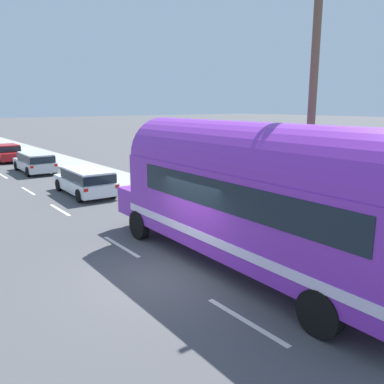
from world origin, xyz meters
name	(u,v)px	position (x,y,z in m)	size (l,w,h in m)	color
ground_plane	(169,275)	(0.00, 0.00, 0.00)	(300.00, 300.00, 0.00)	#4C4C4F
lane_markings	(81,186)	(2.81, 13.24, 0.00)	(4.12, 80.00, 0.01)	silver
sidewalk_slab	(149,189)	(5.38, 10.00, 0.07)	(2.79, 90.00, 0.15)	#9E9B93
utility_pole	(312,109)	(4.49, -0.98, 4.42)	(1.80, 0.24, 8.50)	brown
painted_bus	(264,193)	(1.98, -1.51, 2.30)	(2.74, 11.95, 4.12)	purple
car_lead	(86,180)	(2.15, 10.85, 0.80)	(2.07, 4.70, 1.37)	white
car_second	(35,161)	(2.11, 19.60, 0.80)	(1.95, 4.72, 1.37)	silver
car_third	(6,152)	(1.93, 27.01, 0.74)	(2.01, 4.64, 1.37)	#A5191E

